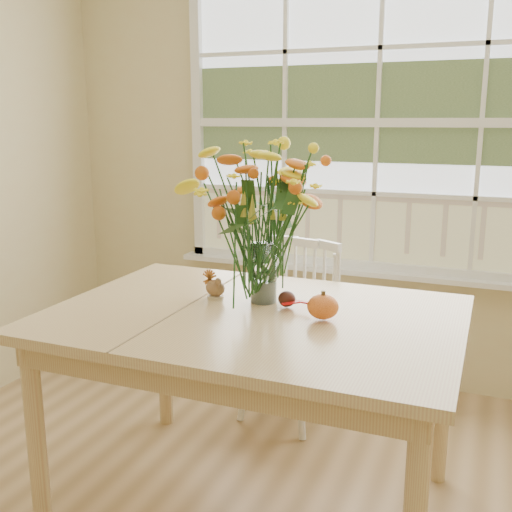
% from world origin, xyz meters
% --- Properties ---
extents(wall_back, '(4.00, 0.02, 2.70)m').
position_xyz_m(wall_back, '(0.00, 2.25, 1.35)').
color(wall_back, beige).
rests_on(wall_back, floor).
extents(window, '(2.42, 0.12, 1.74)m').
position_xyz_m(window, '(0.00, 2.21, 1.53)').
color(window, silver).
rests_on(window, wall_back).
extents(dining_table, '(1.57, 1.12, 0.84)m').
position_xyz_m(dining_table, '(-0.18, 0.82, 0.75)').
color(dining_table, tan).
rests_on(dining_table, floor).
extents(windsor_chair, '(0.50, 0.49, 0.93)m').
position_xyz_m(windsor_chair, '(-0.28, 1.66, 0.52)').
color(windsor_chair, white).
rests_on(windsor_chair, floor).
extents(flower_vase, '(0.50, 0.50, 0.60)m').
position_xyz_m(flower_vase, '(-0.19, 0.97, 1.20)').
color(flower_vase, white).
rests_on(flower_vase, dining_table).
extents(pumpkin, '(0.12, 0.12, 0.09)m').
position_xyz_m(pumpkin, '(0.10, 0.83, 0.88)').
color(pumpkin, '#BF4916').
rests_on(pumpkin, dining_table).
extents(turkey_figurine, '(0.09, 0.07, 0.11)m').
position_xyz_m(turkey_figurine, '(-0.40, 0.93, 0.88)').
color(turkey_figurine, '#CCB78C').
rests_on(turkey_figurine, dining_table).
extents(dark_gourd, '(0.13, 0.08, 0.06)m').
position_xyz_m(dark_gourd, '(-0.08, 0.93, 0.87)').
color(dark_gourd, '#38160F').
rests_on(dark_gourd, dining_table).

